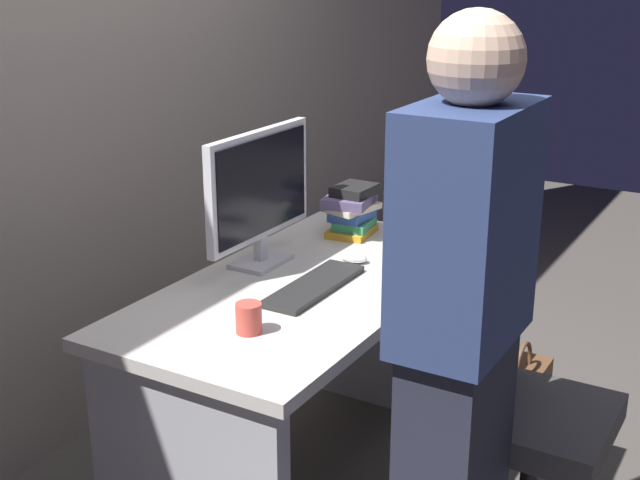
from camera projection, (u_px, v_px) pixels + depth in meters
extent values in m
cube|color=#9E9384|center=(68.00, 28.00, 2.95)|extent=(6.40, 0.10, 3.00)
cube|color=beige|center=(307.00, 288.00, 2.74)|extent=(1.40, 0.72, 0.04)
cube|color=#B2B2B7|center=(390.00, 324.00, 3.38)|extent=(0.06, 0.64, 0.71)
cube|color=#3F3F3F|center=(534.00, 419.00, 2.49)|extent=(0.44, 0.44, 0.08)
cube|color=#3F3F3F|center=(477.00, 324.00, 2.50)|extent=(0.40, 0.06, 0.44)
cube|color=navy|center=(466.00, 227.00, 2.01)|extent=(0.40, 0.24, 0.58)
sphere|color=beige|center=(476.00, 59.00, 1.88)|extent=(0.22, 0.22, 0.22)
cube|color=silver|center=(261.00, 262.00, 2.89)|extent=(0.20, 0.14, 0.02)
cube|color=silver|center=(261.00, 248.00, 2.87)|extent=(0.04, 0.03, 0.08)
cube|color=silver|center=(259.00, 185.00, 2.80)|extent=(0.54, 0.03, 0.36)
cube|color=black|center=(263.00, 185.00, 2.80)|extent=(0.50, 0.01, 0.32)
cube|color=#262626|center=(314.00, 286.00, 2.67)|extent=(0.43, 0.13, 0.02)
ellipsoid|color=white|center=(353.00, 257.00, 2.90)|extent=(0.06, 0.10, 0.03)
cylinder|color=#D84C3F|center=(249.00, 318.00, 2.36)|extent=(0.07, 0.07, 0.09)
cube|color=gold|center=(352.00, 231.00, 3.19)|extent=(0.20, 0.16, 0.03)
cube|color=#338C59|center=(355.00, 224.00, 3.18)|extent=(0.18, 0.14, 0.03)
cube|color=#3359A5|center=(352.00, 214.00, 3.17)|extent=(0.17, 0.12, 0.04)
cube|color=beige|center=(354.00, 208.00, 3.15)|extent=(0.21, 0.15, 0.02)
cube|color=#594C72|center=(349.00, 200.00, 3.14)|extent=(0.22, 0.19, 0.04)
cube|color=black|center=(354.00, 190.00, 3.14)|extent=(0.16, 0.13, 0.04)
cube|color=black|center=(420.00, 256.00, 2.96)|extent=(0.11, 0.16, 0.01)
cube|color=brown|center=(520.00, 402.00, 3.25)|extent=(0.34, 0.14, 0.26)
torus|color=brown|center=(523.00, 364.00, 3.20)|extent=(0.18, 0.02, 0.18)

